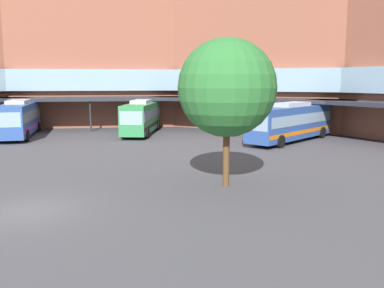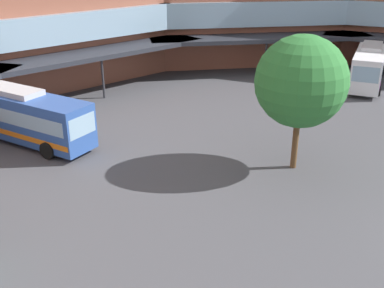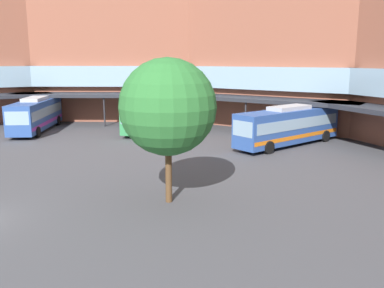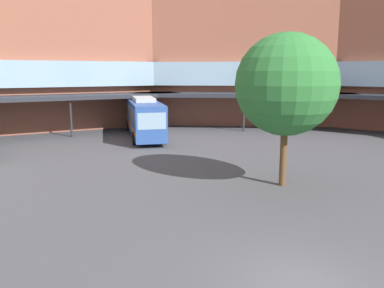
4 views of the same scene
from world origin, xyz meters
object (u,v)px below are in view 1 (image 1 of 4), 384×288
(bus_1, at_px, (142,117))
(bus_3, at_px, (19,118))
(plaza_tree, at_px, (227,88))
(bus_0, at_px, (291,122))

(bus_1, height_order, bus_3, bus_3)
(plaza_tree, bearing_deg, bus_1, 149.21)
(bus_0, bearing_deg, bus_1, -69.56)
(bus_0, bearing_deg, plaza_tree, 17.37)
(bus_1, distance_m, bus_3, 12.41)
(bus_1, relative_size, bus_3, 0.90)
(bus_1, xyz_separation_m, plaza_tree, (20.25, -12.07, 3.45))
(bus_1, bearing_deg, plaza_tree, 21.82)
(bus_1, distance_m, plaza_tree, 23.83)
(bus_0, distance_m, bus_1, 15.69)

